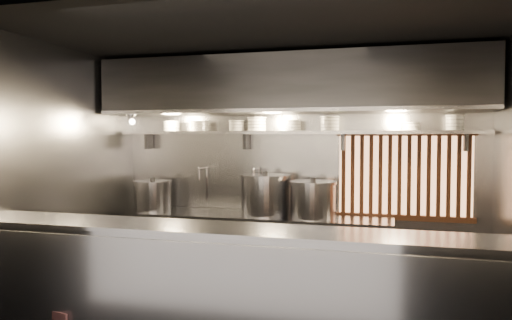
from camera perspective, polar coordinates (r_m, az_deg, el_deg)
The scene contains 23 objects.
ceiling at distance 4.83m, azimuth 0.95°, elevation 14.27°, with size 4.50×4.50×0.00m, color black.
wall_back at distance 6.21m, azimuth 4.48°, elevation -1.30°, with size 4.50×4.50×0.00m, color gray.
wall_left at distance 5.75m, azimuth -21.31°, elevation -1.80°, with size 3.00×3.00×0.00m, color gray.
serving_counter at distance 4.01m, azimuth -2.72°, elevation -15.69°, with size 4.50×0.56×1.13m.
cooking_bench at distance 6.06m, azimuth 0.92°, elevation -10.49°, with size 3.00×0.70×0.90m, color #96969B.
bowl_shelf at distance 6.01m, azimuth 4.16°, elevation 3.15°, with size 4.40×0.34×0.04m, color #96969B.
exhaust_hood at distance 5.83m, azimuth 3.74°, elevation 8.53°, with size 4.40×0.81×0.65m.
wood_screen at distance 6.04m, azimuth 16.58°, elevation -1.70°, with size 1.56×0.09×1.04m.
faucet_left at distance 6.41m, azimuth -5.90°, elevation -2.01°, with size 0.04×0.30×0.50m.
faucet_right at distance 6.19m, azimuth 0.14°, elevation -2.17°, with size 0.04×0.30×0.50m.
heat_lamp at distance 6.25m, azimuth -14.10°, elevation 4.77°, with size 0.25×0.35×0.20m.
pendant_bulb at distance 5.92m, azimuth 2.98°, elevation 3.95°, with size 0.09×0.09×0.19m.
stock_pot_left at distance 6.44m, azimuth -11.74°, elevation -3.97°, with size 0.61×0.61×0.41m.
stock_pot_mid at distance 5.95m, azimuth 1.04°, elevation -3.96°, with size 0.61×0.61×0.52m.
stock_pot_right at distance 5.77m, azimuth 6.52°, elevation -4.48°, with size 0.63×0.63×0.46m.
bowl_stack_0 at distance 6.52m, azimuth -9.63°, elevation 3.84°, with size 0.22×0.22×0.13m.
bowl_stack_1 at distance 6.37m, azimuth -6.49°, elevation 3.89°, with size 0.23×0.23×0.13m.
bowl_stack_2 at distance 6.20m, azimuth -2.24°, elevation 3.94°, with size 0.20×0.20×0.13m.
bowl_stack_3 at distance 6.12m, azimuth 0.10°, elevation 4.13°, with size 0.24×0.24×0.17m.
bowl_stack_4 at distance 6.01m, azimuth 4.24°, elevation 3.97°, with size 0.21×0.21×0.13m.
bowl_stack_5 at distance 5.94m, azimuth 8.45°, elevation 4.14°, with size 0.23×0.23×0.17m.
bowl_stack_6 at distance 5.89m, azimuth 17.25°, elevation 3.70°, with size 0.21×0.21×0.09m.
bowl_stack_7 at distance 5.92m, azimuth 21.77°, elevation 3.99°, with size 0.20×0.20×0.17m.
Camera 1 is at (1.21, -4.57, 1.83)m, focal length 35.00 mm.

